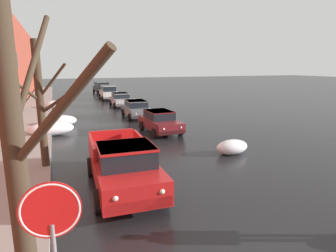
# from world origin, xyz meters

# --- Properties ---
(left_sidewalk_slab) EXTENTS (2.76, 80.00, 0.16)m
(left_sidewalk_slab) POSITION_xyz_m (-5.83, 18.00, 0.08)
(left_sidewalk_slab) COLOR gray
(left_sidewalk_slab) RESTS_ON ground
(snow_bank_near_corner_left) EXTENTS (2.69, 1.11, 0.86)m
(snow_bank_near_corner_left) POSITION_xyz_m (-4.57, 15.65, 0.41)
(snow_bank_near_corner_left) COLOR white
(snow_bank_near_corner_left) RESTS_ON ground
(snow_bank_along_left_kerb) EXTENTS (1.66, 0.90, 0.72)m
(snow_bank_along_left_kerb) POSITION_xyz_m (3.80, 8.27, 0.34)
(snow_bank_along_left_kerb) COLOR white
(snow_bank_along_left_kerb) RESTS_ON ground
(snow_bank_mid_block_left) EXTENTS (2.16, 1.42, 0.78)m
(snow_bank_mid_block_left) POSITION_xyz_m (-3.81, 18.40, 0.38)
(snow_bank_mid_block_left) COLOR white
(snow_bank_mid_block_left) RESTS_ON ground
(snow_bank_along_right_kerb) EXTENTS (1.74, 1.24, 0.83)m
(snow_bank_along_right_kerb) POSITION_xyz_m (-4.21, 27.57, 0.39)
(snow_bank_along_right_kerb) COLOR white
(snow_bank_along_right_kerb) RESTS_ON ground
(snow_bank_far_right_pile) EXTENTS (2.51, 0.99, 0.57)m
(snow_bank_far_right_pile) POSITION_xyz_m (4.19, 28.57, 0.28)
(snow_bank_far_right_pile) COLOR white
(snow_bank_far_right_pile) RESTS_ON ground
(bare_tree_at_the_corner) EXTENTS (2.13, 3.16, 6.68)m
(bare_tree_at_the_corner) POSITION_xyz_m (-4.60, 1.18, 3.11)
(bare_tree_at_the_corner) COLOR #382B1E
(bare_tree_at_the_corner) RESTS_ON ground
(bare_tree_second_along_sidewalk) EXTENTS (2.57, 1.23, 5.28)m
(bare_tree_second_along_sidewalk) POSITION_xyz_m (-4.64, 9.33, 2.74)
(bare_tree_second_along_sidewalk) COLOR #382B1E
(bare_tree_second_along_sidewalk) RESTS_ON ground
(pickup_truck_red_approaching_near_lane) EXTENTS (2.42, 5.28, 1.76)m
(pickup_truck_red_approaching_near_lane) POSITION_xyz_m (-2.04, 6.26, 0.88)
(pickup_truck_red_approaching_near_lane) COLOR red
(pickup_truck_red_approaching_near_lane) RESTS_ON ground
(sedan_maroon_parked_kerbside_close) EXTENTS (2.00, 4.03, 1.42)m
(sedan_maroon_parked_kerbside_close) POSITION_xyz_m (2.13, 13.92, 0.75)
(sedan_maroon_parked_kerbside_close) COLOR maroon
(sedan_maroon_parked_kerbside_close) RESTS_ON ground
(sedan_grey_parked_kerbside_mid) EXTENTS (2.12, 4.50, 1.42)m
(sedan_grey_parked_kerbside_mid) POSITION_xyz_m (2.21, 19.82, 0.75)
(sedan_grey_parked_kerbside_mid) COLOR slate
(sedan_grey_parked_kerbside_mid) RESTS_ON ground
(sedan_silver_parked_far_down_block) EXTENTS (2.07, 4.24, 1.42)m
(sedan_silver_parked_far_down_block) POSITION_xyz_m (2.44, 26.93, 0.75)
(sedan_silver_parked_far_down_block) COLOR #B7B7BC
(sedan_silver_parked_far_down_block) RESTS_ON ground
(suv_white_queued_behind_truck) EXTENTS (2.14, 4.45, 1.82)m
(suv_white_queued_behind_truck) POSITION_xyz_m (2.29, 33.50, 0.99)
(suv_white_queued_behind_truck) COLOR silver
(suv_white_queued_behind_truck) RESTS_ON ground
(suv_black_at_far_intersection) EXTENTS (2.31, 4.88, 1.82)m
(suv_black_at_far_intersection) POSITION_xyz_m (2.70, 41.38, 0.99)
(suv_black_at_far_intersection) COLOR black
(suv_black_at_far_intersection) RESTS_ON ground
(fire_hydrant) EXTENTS (0.42, 0.22, 0.71)m
(fire_hydrant) POSITION_xyz_m (-4.59, 5.12, 0.36)
(fire_hydrant) COLOR #B21E19
(fire_hydrant) RESTS_ON ground
(stop_sign_at_corner) EXTENTS (0.76, 0.09, 2.87)m
(stop_sign_at_corner) POSITION_xyz_m (-4.22, 0.52, 2.23)
(stop_sign_at_corner) COLOR slate
(stop_sign_at_corner) RESTS_ON ground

